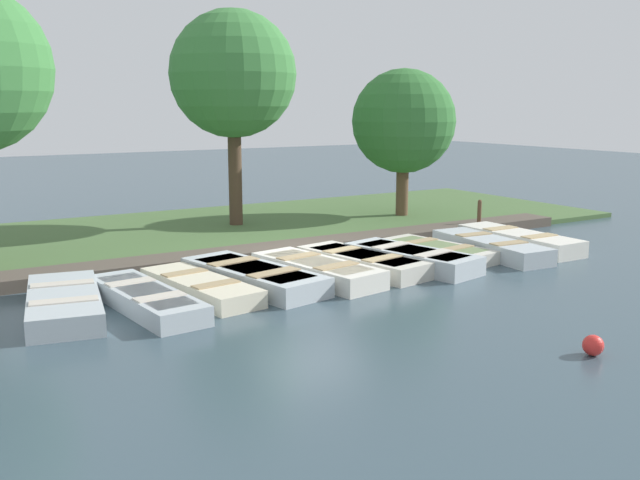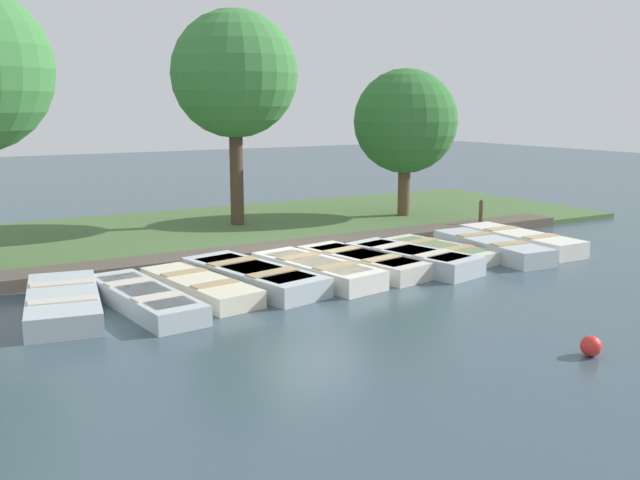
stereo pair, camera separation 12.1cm
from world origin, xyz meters
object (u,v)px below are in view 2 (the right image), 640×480
object	(u,v)px
rowboat_9	(520,240)
buoy	(591,346)
rowboat_1	(144,298)
rowboat_7	(439,251)
rowboat_2	(199,286)
rowboat_8	(491,247)
rowboat_3	(253,276)
mooring_post_far	(481,216)
park_tree_left	(234,75)
rowboat_0	(63,302)
rowboat_4	(317,270)
park_tree_center	(405,122)
rowboat_6	(412,258)
rowboat_5	(363,262)

from	to	relation	value
rowboat_9	buoy	world-z (taller)	rowboat_9
rowboat_1	rowboat_7	size ratio (longest dim) A/B	1.13
rowboat_2	rowboat_8	size ratio (longest dim) A/B	0.94
rowboat_3	mooring_post_far	bearing A→B (deg)	93.61
park_tree_left	rowboat_9	bearing A→B (deg)	38.47
rowboat_0	rowboat_9	world-z (taller)	rowboat_9
rowboat_8	park_tree_left	bearing A→B (deg)	-146.21
rowboat_1	rowboat_4	bearing A→B (deg)	87.67
park_tree_left	park_tree_center	xyz separation A→B (m)	(1.07, 5.28, -1.35)
rowboat_7	buoy	size ratio (longest dim) A/B	9.91
rowboat_7	park_tree_center	bearing A→B (deg)	142.14
rowboat_6	rowboat_8	xyz separation A→B (m)	(-0.06, 2.48, -0.01)
park_tree_center	rowboat_6	bearing A→B (deg)	-35.69
rowboat_9	rowboat_0	bearing A→B (deg)	-90.22
rowboat_6	rowboat_2	bearing A→B (deg)	-105.21
rowboat_2	rowboat_9	distance (m)	8.69
rowboat_7	rowboat_8	bearing A→B (deg)	58.78
rowboat_9	buoy	distance (m)	7.97
rowboat_1	rowboat_4	distance (m)	3.75
rowboat_9	rowboat_3	bearing A→B (deg)	-90.31
rowboat_9	park_tree_left	world-z (taller)	park_tree_left
rowboat_7	park_tree_left	distance (m)	7.84
mooring_post_far	rowboat_7	bearing A→B (deg)	-57.98
rowboat_7	rowboat_8	world-z (taller)	rowboat_8
rowboat_6	rowboat_8	size ratio (longest dim) A/B	0.98
mooring_post_far	rowboat_6	bearing A→B (deg)	-60.16
rowboat_1	rowboat_7	xyz separation A→B (m)	(-0.66, 7.41, -0.03)
park_tree_center	rowboat_1	bearing A→B (deg)	-60.82
buoy	park_tree_center	distance (m)	12.94
rowboat_1	rowboat_4	world-z (taller)	rowboat_4
rowboat_8	rowboat_6	bearing A→B (deg)	-84.66
rowboat_0	park_tree_center	xyz separation A→B (m)	(-5.25, 11.46, 2.87)
rowboat_0	rowboat_1	distance (m)	1.38
rowboat_6	rowboat_9	distance (m)	3.74
rowboat_2	mooring_post_far	world-z (taller)	mooring_post_far
rowboat_3	rowboat_6	distance (m)	3.80
rowboat_6	mooring_post_far	bearing A→B (deg)	107.15
rowboat_5	buoy	xyz separation A→B (m)	(6.21, -0.19, -0.04)
rowboat_9	rowboat_8	bearing A→B (deg)	-78.65
rowboat_4	rowboat_0	bearing A→B (deg)	-101.79
rowboat_2	rowboat_4	size ratio (longest dim) A/B	0.97
rowboat_1	rowboat_0	bearing A→B (deg)	-113.44
buoy	park_tree_left	distance (m)	13.22
rowboat_0	park_tree_center	bearing A→B (deg)	125.03
rowboat_6	mooring_post_far	xyz separation A→B (m)	(-2.56, 4.47, 0.26)
park_tree_center	rowboat_9	bearing A→B (deg)	-2.93
rowboat_0	rowboat_4	size ratio (longest dim) A/B	1.02
rowboat_0	rowboat_7	bearing A→B (deg)	102.04
rowboat_5	rowboat_7	distance (m)	2.37
rowboat_7	rowboat_3	bearing A→B (deg)	-96.59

